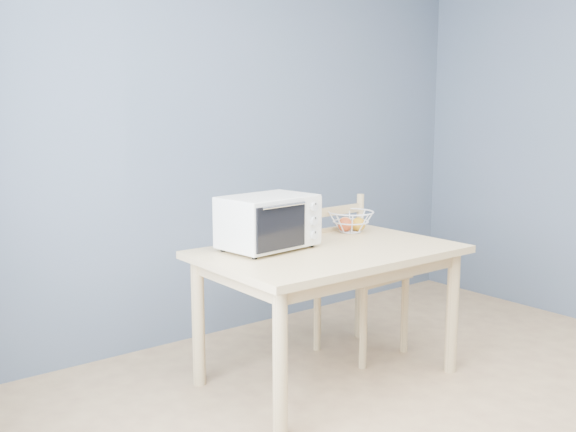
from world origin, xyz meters
TOP-DOWN VIEW (x-y plane):
  - room at (0.00, 0.00)m, footprint 4.01×4.51m
  - dining_table at (-0.13, 1.21)m, footprint 1.40×0.90m
  - toaster_oven at (-0.43, 1.39)m, footprint 0.54×0.42m
  - fruit_basket at (0.29, 1.49)m, footprint 0.31×0.31m
  - dining_chair at (0.30, 1.44)m, footprint 0.48×0.48m

SIDE VIEW (x-z plane):
  - dining_chair at x=0.30m, z-range -0.01..0.96m
  - dining_table at x=-0.13m, z-range 0.27..1.02m
  - fruit_basket at x=0.29m, z-range 0.75..0.88m
  - toaster_oven at x=-0.43m, z-range 0.76..1.05m
  - room at x=0.00m, z-range -0.01..2.61m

